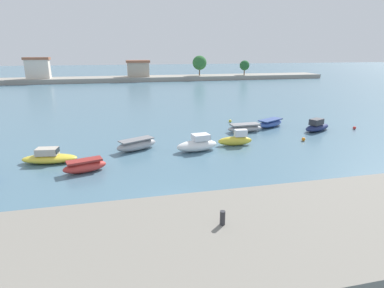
# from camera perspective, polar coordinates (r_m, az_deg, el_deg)

# --- Properties ---
(ground_plane) EXTENTS (400.00, 400.00, 0.00)m
(ground_plane) POSITION_cam_1_polar(r_m,az_deg,el_deg) (19.83, -3.30, -11.96)
(ground_plane) COLOR slate
(seawall_embankment) EXTENTS (87.16, 7.53, 2.54)m
(seawall_embankment) POSITION_cam_1_polar(r_m,az_deg,el_deg) (13.60, 1.81, -20.56)
(seawall_embankment) COLOR gray
(seawall_embankment) RESTS_ON ground
(mooring_bollard) EXTENTS (0.22, 0.22, 0.61)m
(mooring_bollard) POSITION_cam_1_polar(r_m,az_deg,el_deg) (13.40, 5.55, -13.18)
(mooring_bollard) COLOR #2D2D33
(mooring_bollard) RESTS_ON seawall_embankment
(moored_boat_1) EXTENTS (4.88, 2.40, 1.33)m
(moored_boat_1) POSITION_cam_1_polar(r_m,az_deg,el_deg) (30.19, -24.44, -2.23)
(moored_boat_1) COLOR yellow
(moored_boat_1) RESTS_ON ground
(moored_boat_2) EXTENTS (3.61, 2.15, 1.05)m
(moored_boat_2) POSITION_cam_1_polar(r_m,az_deg,el_deg) (26.83, -18.84, -3.82)
(moored_boat_2) COLOR #C63833
(moored_boat_2) RESTS_ON ground
(moored_boat_3) EXTENTS (4.47, 3.21, 1.11)m
(moored_boat_3) POSITION_cam_1_polar(r_m,az_deg,el_deg) (31.38, -10.00, -0.13)
(moored_boat_3) COLOR #9E9EA3
(moored_boat_3) RESTS_ON ground
(moored_boat_4) EXTENTS (4.34, 2.24, 1.65)m
(moored_boat_4) POSITION_cam_1_polar(r_m,az_deg,el_deg) (30.61, 1.01, -0.08)
(moored_boat_4) COLOR white
(moored_boat_4) RESTS_ON ground
(moored_boat_5) EXTENTS (3.65, 1.25, 1.65)m
(moored_boat_5) POSITION_cam_1_polar(r_m,az_deg,el_deg) (32.75, 7.97, 0.80)
(moored_boat_5) COLOR yellow
(moored_boat_5) RESTS_ON ground
(moored_boat_6) EXTENTS (4.43, 1.82, 0.96)m
(moored_boat_6) POSITION_cam_1_polar(r_m,az_deg,el_deg) (38.45, 9.55, 2.89)
(moored_boat_6) COLOR #9E9EA3
(moored_boat_6) RESTS_ON ground
(moored_boat_7) EXTENTS (4.55, 3.42, 0.99)m
(moored_boat_7) POSITION_cam_1_polar(r_m,az_deg,el_deg) (41.56, 14.01, 3.68)
(moored_boat_7) COLOR #3856A8
(moored_boat_7) RESTS_ON ground
(moored_boat_8) EXTENTS (4.59, 3.27, 1.51)m
(moored_boat_8) POSITION_cam_1_polar(r_m,az_deg,el_deg) (41.23, 21.71, 2.98)
(moored_boat_8) COLOR navy
(moored_boat_8) RESTS_ON ground
(mooring_buoy_0) EXTENTS (0.40, 0.40, 0.40)m
(mooring_buoy_0) POSITION_cam_1_polar(r_m,az_deg,el_deg) (43.92, 27.35, 2.61)
(mooring_buoy_0) COLOR red
(mooring_buoy_0) RESTS_ON ground
(mooring_buoy_1) EXTENTS (0.41, 0.41, 0.41)m
(mooring_buoy_1) POSITION_cam_1_polar(r_m,az_deg,el_deg) (36.12, 19.54, 0.82)
(mooring_buoy_1) COLOR orange
(mooring_buoy_1) RESTS_ON ground
(mooring_buoy_2) EXTENTS (0.40, 0.40, 0.40)m
(mooring_buoy_2) POSITION_cam_1_polar(r_m,az_deg,el_deg) (43.18, 6.93, 4.16)
(mooring_buoy_2) COLOR yellow
(mooring_buoy_2) RESTS_ON ground
(distant_shoreline) EXTENTS (130.90, 9.64, 7.79)m
(distant_shoreline) POSITION_cam_1_polar(r_m,az_deg,el_deg) (102.76, -15.45, 11.89)
(distant_shoreline) COLOR gray
(distant_shoreline) RESTS_ON ground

